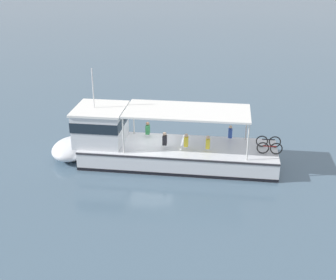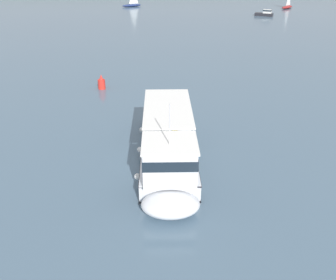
# 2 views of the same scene
# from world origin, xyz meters

# --- Properties ---
(ground_plane) EXTENTS (400.00, 400.00, 0.00)m
(ground_plane) POSITION_xyz_m (0.00, 0.00, 0.00)
(ground_plane) COLOR slate
(ferry_main) EXTENTS (4.13, 12.98, 5.32)m
(ferry_main) POSITION_xyz_m (0.47, -0.01, 1.02)
(ferry_main) COLOR silver
(ferry_main) RESTS_ON ground
(sailboat_far_right) EXTENTS (4.96, 3.21, 5.40)m
(sailboat_far_right) POSITION_xyz_m (-1.67, 77.25, 0.54)
(sailboat_far_right) COLOR navy
(sailboat_far_right) RESTS_ON ground
(sailboat_horizon_east) EXTENTS (4.28, 4.48, 5.40)m
(sailboat_horizon_east) POSITION_xyz_m (33.99, 71.17, 0.54)
(sailboat_horizon_east) COLOR maroon
(sailboat_horizon_east) RESTS_ON ground
(motorboat_far_left) EXTENTS (3.78, 2.89, 1.26)m
(motorboat_far_left) POSITION_xyz_m (25.35, 60.14, 0.54)
(motorboat_far_left) COLOR #232328
(motorboat_far_left) RESTS_ON ground
(channel_buoy) EXTENTS (0.70, 0.70, 1.40)m
(channel_buoy) POSITION_xyz_m (-4.59, 15.67, 0.57)
(channel_buoy) COLOR red
(channel_buoy) RESTS_ON ground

